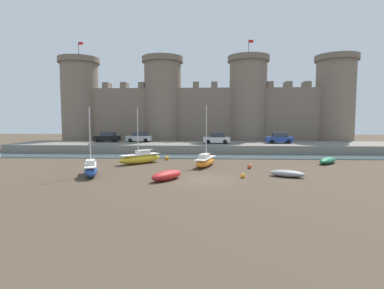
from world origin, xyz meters
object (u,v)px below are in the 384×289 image
Objects in this scene: car_quay_east at (107,137)px; sailboat_midflat_left at (140,158)px; mooring_buoy_near_channel at (167,158)px; mooring_buoy_near_shore at (249,167)px; sailboat_foreground_right at (91,169)px; car_quay_centre_west at (279,138)px; rowboat_near_channel_right at (167,175)px; rowboat_midflat_right at (287,173)px; car_quay_west at (217,138)px; car_quay_centre_east at (139,137)px; rowboat_near_channel_left at (328,160)px; mooring_buoy_off_centre at (243,176)px; sailboat_foreground_left at (205,161)px.

sailboat_midflat_left is at bearing -59.96° from car_quay_east.
mooring_buoy_near_shore is (9.24, -6.24, -0.02)m from mooring_buoy_near_channel.
sailboat_foreground_right is 30.44m from car_quay_centre_west.
mooring_buoy_near_shore is at bearing -34.03° from mooring_buoy_near_channel.
rowboat_near_channel_right reaches higher than rowboat_midflat_right.
car_quay_west and car_quay_centre_east have the same top height.
rowboat_midflat_right is at bearing -44.19° from car_quay_east.
rowboat_midflat_right is 0.78× the size of car_quay_centre_west.
car_quay_east and car_quay_centre_west have the same top height.
rowboat_near_channel_left is 9.55× the size of mooring_buoy_off_centre.
rowboat_near_channel_left is 10.18m from mooring_buoy_near_shore.
car_quay_west reaches higher than rowboat_midflat_right.
car_quay_east is at bearing 118.04° from rowboat_near_channel_right.
sailboat_foreground_right reaches higher than car_quay_centre_east.
rowboat_near_channel_right is at bearing -82.55° from mooring_buoy_near_channel.
sailboat_foreground_right is at bearing -162.56° from mooring_buoy_near_shore.
rowboat_near_channel_right is 1.07× the size of rowboat_midflat_right.
car_quay_centre_east and car_quay_centre_west have the same top height.
sailboat_midflat_left is 21.24m from rowboat_near_channel_left.
mooring_buoy_off_centre is (10.58, -8.04, -0.43)m from sailboat_midflat_left.
sailboat_midflat_left reaches higher than car_quay_centre_east.
car_quay_west is at bearing 59.91° from sailboat_foreground_right.
car_quay_east reaches higher than mooring_buoy_off_centre.
sailboat_foreground_left is (3.15, 7.49, 0.15)m from rowboat_near_channel_right.
sailboat_midflat_left is 7.60m from sailboat_foreground_left.
sailboat_foreground_right is 1.47× the size of car_quay_centre_east.
sailboat_midflat_left is 4.09m from mooring_buoy_near_channel.
car_quay_centre_west is (7.02, 16.83, 1.86)m from mooring_buoy_near_shore.
car_quay_centre_west is (11.49, 15.49, 1.52)m from sailboat_foreground_left.
mooring_buoy_near_shore is (-9.37, -4.00, -0.15)m from rowboat_near_channel_left.
mooring_buoy_near_channel is at bearing 145.97° from mooring_buoy_near_shore.
car_quay_centre_west is at bearing -3.31° from car_quay_east.
sailboat_foreground_left is 23.63m from car_quay_east.
rowboat_midflat_right is 0.78× the size of car_quay_west.
sailboat_foreground_left is at bearing 141.74° from rowboat_midflat_right.
mooring_buoy_near_channel is at bearing 97.45° from rowboat_near_channel_right.
rowboat_near_channel_right is 9.79m from mooring_buoy_near_shore.
sailboat_midflat_left is 15.69m from car_quay_west.
mooring_buoy_near_shore is 0.11× the size of car_quay_east.
rowboat_midflat_right reaches higher than mooring_buoy_near_shore.
mooring_buoy_near_shore reaches higher than mooring_buoy_off_centre.
mooring_buoy_near_channel is at bearing -124.11° from car_quay_west.
rowboat_near_channel_right reaches higher than mooring_buoy_near_channel.
rowboat_near_channel_right is 6.47m from mooring_buoy_off_centre.
mooring_buoy_off_centre is at bearing -85.91° from car_quay_west.
rowboat_near_channel_left is (16.99, 10.15, -0.04)m from rowboat_near_channel_right.
rowboat_midflat_right is at bearing -101.79° from car_quay_centre_west.
rowboat_midflat_right is 4.99m from mooring_buoy_near_shore.
mooring_buoy_near_channel reaches higher than mooring_buoy_off_centre.
sailboat_foreground_left is 4.67m from mooring_buoy_near_shore.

